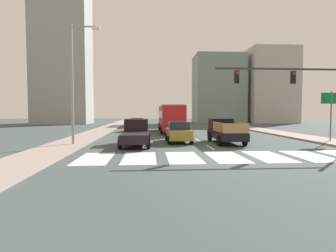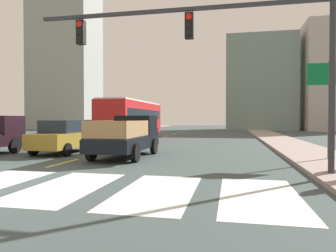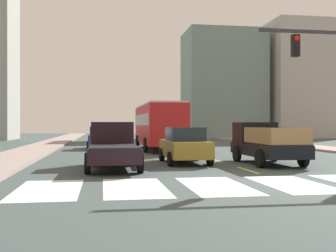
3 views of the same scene
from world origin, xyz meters
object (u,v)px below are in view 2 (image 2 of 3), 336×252
pickup_stakebed (129,137)px  sedan_near_left (98,129)px  sedan_mid (64,137)px  city_bus (133,117)px  traffic_signal_gantry (226,43)px  direction_sign_green (329,89)px

pickup_stakebed → sedan_near_left: 15.55m
pickup_stakebed → sedan_mid: (-3.75, 0.60, -0.08)m
pickup_stakebed → city_bus: city_bus is taller
city_bus → sedan_near_left: (-4.19, 2.02, -1.09)m
pickup_stakebed → traffic_signal_gantry: traffic_signal_gantry is taller
city_bus → sedan_near_left: 4.77m
direction_sign_green → sedan_near_left: bearing=140.1°
city_bus → direction_sign_green: direction_sign_green is taller
city_bus → sedan_near_left: bearing=152.0°
sedan_mid → sedan_near_left: 13.49m
sedan_mid → pickup_stakebed: bearing=-9.9°
pickup_stakebed → traffic_signal_gantry: (4.68, -4.04, 3.29)m
pickup_stakebed → sedan_near_left: pickup_stakebed is taller
sedan_mid → city_bus: bearing=88.3°
city_bus → traffic_signal_gantry: (8.23, -15.50, 2.28)m
sedan_mid → sedan_near_left: same height
city_bus → traffic_signal_gantry: traffic_signal_gantry is taller
sedan_near_left → traffic_signal_gantry: (12.42, -17.52, 3.37)m
sedan_mid → traffic_signal_gantry: traffic_signal_gantry is taller
sedan_near_left → direction_sign_green: 21.68m
city_bus → direction_sign_green: bearing=-46.0°
sedan_near_left → sedan_mid: bearing=-71.1°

